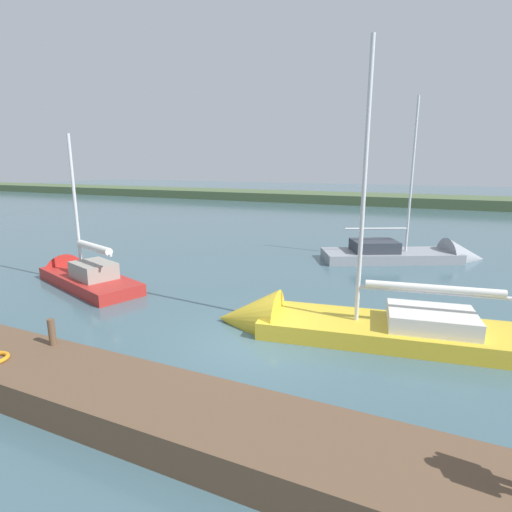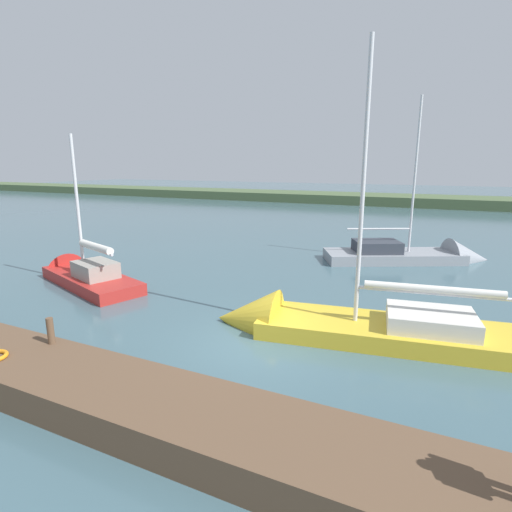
{
  "view_description": "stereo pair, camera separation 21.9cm",
  "coord_description": "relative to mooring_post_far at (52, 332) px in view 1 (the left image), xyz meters",
  "views": [
    {
      "loc": [
        -4.42,
        10.03,
        5.23
      ],
      "look_at": [
        1.46,
        -3.09,
        1.92
      ],
      "focal_mm": 28.13,
      "sensor_mm": 36.0,
      "label": 1
    },
    {
      "loc": [
        -4.62,
        9.94,
        5.23
      ],
      "look_at": [
        1.46,
        -3.09,
        1.92
      ],
      "focal_mm": 28.13,
      "sensor_mm": 36.0,
      "label": 2
    }
  ],
  "objects": [
    {
      "name": "dock_pier",
      "position": [
        -4.18,
        0.74,
        -0.71
      ],
      "size": [
        27.86,
        2.12,
        0.73
      ],
      "primitive_type": "cube",
      "color": "brown",
      "rests_on": "ground_plane"
    },
    {
      "name": "ground_plane",
      "position": [
        -4.18,
        -3.51,
        -1.07
      ],
      "size": [
        200.0,
        200.0,
        0.0
      ],
      "primitive_type": "plane",
      "color": "#42606B"
    },
    {
      "name": "sailboat_far_right",
      "position": [
        -6.02,
        -5.25,
        -0.87
      ],
      "size": [
        9.5,
        3.61,
        9.62
      ],
      "rotation": [
        0.0,
        0.0,
        0.15
      ],
      "color": "gold",
      "rests_on": "ground_plane"
    },
    {
      "name": "sailboat_mid_channel",
      "position": [
        6.04,
        -6.21,
        -0.93
      ],
      "size": [
        7.59,
        4.28,
        7.43
      ],
      "rotation": [
        0.0,
        0.0,
        -0.33
      ],
      "color": "#B22823",
      "rests_on": "ground_plane"
    },
    {
      "name": "mooring_post_far",
      "position": [
        0.0,
        0.0,
        0.0
      ],
      "size": [
        0.17,
        0.17,
        0.69
      ],
      "primitive_type": "cylinder",
      "color": "brown",
      "rests_on": "dock_pier"
    },
    {
      "name": "sailboat_inner_slip",
      "position": [
        -7.95,
        -16.92,
        -0.96
      ],
      "size": [
        9.11,
        6.16,
        9.82
      ],
      "rotation": [
        0.0,
        0.0,
        3.6
      ],
      "color": "gray",
      "rests_on": "ground_plane"
    },
    {
      "name": "far_shoreline",
      "position": [
        -4.18,
        -49.51,
        -1.07
      ],
      "size": [
        180.0,
        8.0,
        2.4
      ],
      "primitive_type": "cube",
      "color": "#4C603D",
      "rests_on": "ground_plane"
    }
  ]
}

